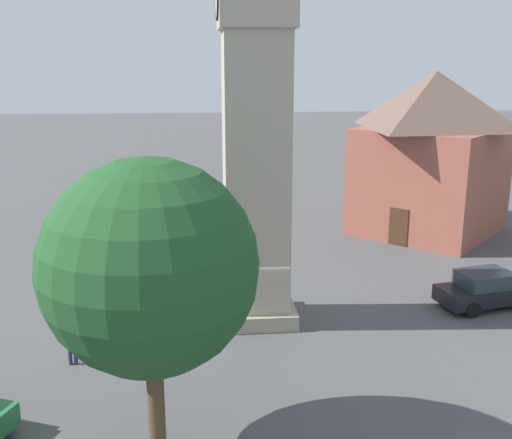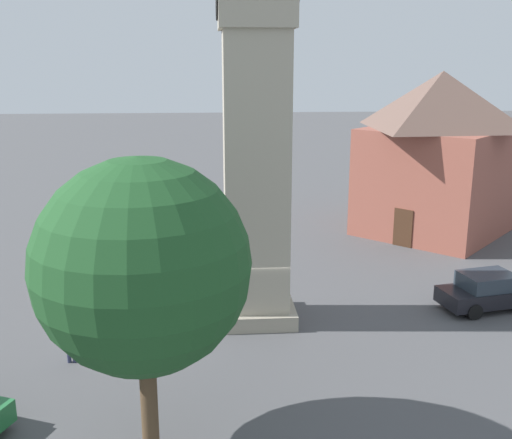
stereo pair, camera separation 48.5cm
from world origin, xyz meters
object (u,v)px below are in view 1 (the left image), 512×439
at_px(pedestrian, 71,337).
at_px(road_sign, 88,249).
at_px(car_silver_kerb, 486,289).
at_px(building_terrace_right, 432,152).
at_px(clock_tower, 256,16).
at_px(tree, 150,267).
at_px(car_red_corner, 173,218).

height_order(pedestrian, road_sign, road_sign).
bearing_deg(car_silver_kerb, building_terrace_right, -9.19).
bearing_deg(building_terrace_right, car_silver_kerb, 170.81).
xyz_separation_m(clock_tower, tree, (-8.22, 3.37, -6.28)).
height_order(car_red_corner, pedestrian, pedestrian).
bearing_deg(road_sign, building_terrace_right, -66.91).
relative_size(car_red_corner, tree, 0.57).
bearing_deg(road_sign, clock_tower, -118.00).
height_order(clock_tower, car_red_corner, clock_tower).
bearing_deg(building_terrace_right, pedestrian, 129.52).
xyz_separation_m(car_silver_kerb, building_terrace_right, (11.41, -1.84, 4.02)).
relative_size(clock_tower, car_red_corner, 4.41).
distance_m(tree, road_sign, 12.89).
bearing_deg(car_silver_kerb, pedestrian, 101.83).
xyz_separation_m(pedestrian, road_sign, (6.91, 0.53, 0.89)).
bearing_deg(road_sign, pedestrian, -175.58).
bearing_deg(tree, car_red_corner, 0.83).
xyz_separation_m(car_silver_kerb, pedestrian, (-3.36, 16.06, 0.25)).
relative_size(pedestrian, road_sign, 0.60).
distance_m(car_silver_kerb, pedestrian, 16.41).
height_order(car_silver_kerb, car_red_corner, same).
bearing_deg(clock_tower, car_red_corner, 15.66).
height_order(tree, building_terrace_right, building_terrace_right).
distance_m(car_red_corner, building_terrace_right, 15.70).
bearing_deg(clock_tower, pedestrian, 116.11).
bearing_deg(clock_tower, building_terrace_right, -44.57).
distance_m(pedestrian, building_terrace_right, 23.51).
xyz_separation_m(car_red_corner, building_terrace_right, (-1.53, -15.10, 4.02)).
distance_m(building_terrace_right, road_sign, 20.25).
height_order(pedestrian, tree, tree).
bearing_deg(pedestrian, road_sign, 4.42).
bearing_deg(car_silver_kerb, tree, 122.99).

